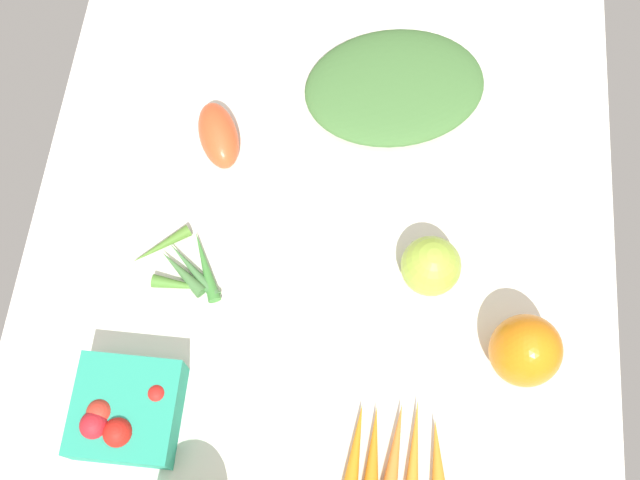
# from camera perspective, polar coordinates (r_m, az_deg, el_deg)

# --- Properties ---
(tablecloth) EXTENTS (1.04, 0.76, 0.02)m
(tablecloth) POSITION_cam_1_polar(r_m,az_deg,el_deg) (0.99, 0.00, -0.63)
(tablecloth) COLOR silver
(tablecloth) RESTS_ON ground
(roma_tomato) EXTENTS (0.11, 0.08, 0.05)m
(roma_tomato) POSITION_cam_1_polar(r_m,az_deg,el_deg) (1.03, -7.62, 7.79)
(roma_tomato) COLOR #E55129
(roma_tomato) RESTS_ON tablecloth
(berry_basket) EXTENTS (0.12, 0.12, 0.07)m
(berry_basket) POSITION_cam_1_polar(r_m,az_deg,el_deg) (0.93, -14.41, -12.36)
(berry_basket) COLOR teal
(berry_basket) RESTS_ON tablecloth
(bell_pepper_orange) EXTENTS (0.12, 0.12, 0.10)m
(bell_pepper_orange) POSITION_cam_1_polar(r_m,az_deg,el_deg) (0.92, 15.15, -8.01)
(bell_pepper_orange) COLOR orange
(bell_pepper_orange) RESTS_ON tablecloth
(leafy_greens_clump) EXTENTS (0.25, 0.29, 0.04)m
(leafy_greens_clump) POSITION_cam_1_polar(r_m,az_deg,el_deg) (1.07, 5.62, 11.38)
(leafy_greens_clump) COLOR #437037
(leafy_greens_clump) RESTS_ON tablecloth
(okra_pile) EXTENTS (0.10, 0.13, 0.02)m
(okra_pile) POSITION_cam_1_polar(r_m,az_deg,el_deg) (0.98, -10.04, -2.07)
(okra_pile) COLOR #4B822F
(okra_pile) RESTS_ON tablecloth
(heirloom_tomato_green) EXTENTS (0.07, 0.07, 0.07)m
(heirloom_tomato_green) POSITION_cam_1_polar(r_m,az_deg,el_deg) (0.94, 8.30, -1.94)
(heirloom_tomato_green) COLOR #99B83C
(heirloom_tomato_green) RESTS_ON tablecloth
(carrot_bunch) EXTENTS (0.16, 0.13, 0.03)m
(carrot_bunch) POSITION_cam_1_polar(r_m,az_deg,el_deg) (0.91, 5.83, -16.60)
(carrot_bunch) COLOR orange
(carrot_bunch) RESTS_ON tablecloth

